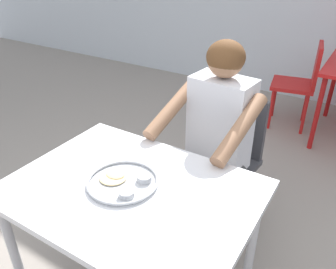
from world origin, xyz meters
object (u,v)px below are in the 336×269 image
object	(u,v)px
thali_tray	(123,182)
diner_foreground	(212,133)
table_foreground	(132,203)
chair_foreground	(227,153)
chair_red_left	(302,80)

from	to	relation	value
thali_tray	diner_foreground	bearing A→B (deg)	79.81
diner_foreground	table_foreground	bearing A→B (deg)	-96.28
thali_tray	diner_foreground	distance (m)	0.65
chair_foreground	chair_red_left	size ratio (longest dim) A/B	0.99
chair_foreground	thali_tray	bearing A→B (deg)	-98.70
table_foreground	diner_foreground	world-z (taller)	diner_foreground
chair_foreground	chair_red_left	distance (m)	1.62
table_foreground	chair_foreground	size ratio (longest dim) A/B	1.23
thali_tray	chair_red_left	size ratio (longest dim) A/B	0.36
chair_red_left	chair_foreground	bearing A→B (deg)	-93.43
thali_tray	chair_red_left	xyz separation A→B (m)	(0.23, 2.47, -0.26)
chair_foreground	diner_foreground	distance (m)	0.33
table_foreground	chair_red_left	xyz separation A→B (m)	(0.18, 2.48, -0.16)
table_foreground	chair_foreground	distance (m)	0.89
thali_tray	chair_foreground	world-z (taller)	chair_foreground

